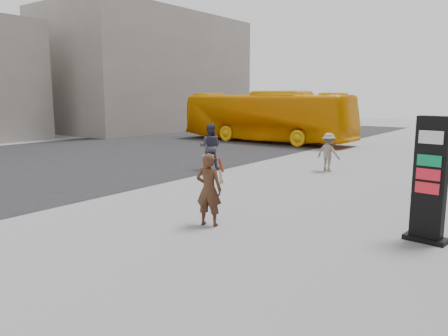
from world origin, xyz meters
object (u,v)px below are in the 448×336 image
Objects in this scene: pedestrian_c at (439,160)px; woman at (209,189)px; pedestrian_a at (210,147)px; info_pylon at (430,180)px; pedestrian_b at (328,152)px; bus at (266,117)px.

woman is at bearing 108.23° from pedestrian_c.
info_pylon is at bearing 128.41° from pedestrian_a.
woman is at bearing 102.06° from pedestrian_a.
pedestrian_a is at bearing 39.97° from pedestrian_b.
pedestrian_c reaches higher than pedestrian_b.
info_pylon is at bearing -136.90° from bus.
pedestrian_b is at bearing -133.85° from bus.
pedestrian_b is at bearing 133.20° from info_pylon.
info_pylon reaches higher than pedestrian_a.
pedestrian_c is at bearing 105.27° from info_pylon.
info_pylon is 4.74m from woman.
info_pylon is 6.34m from pedestrian_c.
pedestrian_a is (-4.90, 6.20, 0.06)m from woman.
pedestrian_c is at bearing -129.49° from woman.
info_pylon is at bearing -174.22° from woman.
pedestrian_b is (7.92, -8.17, -0.87)m from bus.
info_pylon is at bearing 136.20° from pedestrian_b.
woman is (-4.36, -1.82, -0.43)m from info_pylon.
pedestrian_c is at bearing -123.90° from bus.
bus is (-13.07, 15.00, 0.34)m from info_pylon.
bus is (-8.71, 16.82, 0.77)m from woman.
woman reaches higher than pedestrian_b.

